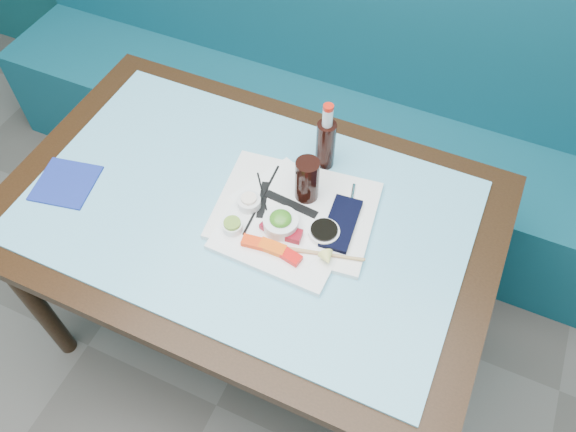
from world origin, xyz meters
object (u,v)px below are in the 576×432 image
at_px(cola_glass, 307,180).
at_px(blue_napkin, 66,183).
at_px(sashimi_plate, 280,237).
at_px(seaweed_bowl, 281,223).
at_px(serving_tray, 295,210).
at_px(booth_bench, 342,117).
at_px(cola_bottle_body, 326,145).
at_px(dining_table, 248,227).

xyz_separation_m(cola_glass, blue_napkin, (-0.66, -0.23, -0.08)).
bearing_deg(blue_napkin, sashimi_plate, 7.09).
bearing_deg(seaweed_bowl, serving_tray, 82.41).
distance_m(seaweed_bowl, cola_glass, 0.14).
relative_size(sashimi_plate, blue_napkin, 2.03).
height_order(serving_tray, cola_glass, cola_glass).
relative_size(booth_bench, sashimi_plate, 9.00).
height_order(booth_bench, seaweed_bowl, booth_bench).
bearing_deg(serving_tray, sashimi_plate, -97.29).
bearing_deg(booth_bench, cola_bottle_body, -77.05).
distance_m(serving_tray, blue_napkin, 0.67).
distance_m(sashimi_plate, cola_glass, 0.17).
xyz_separation_m(serving_tray, seaweed_bowl, (-0.01, -0.07, 0.03)).
bearing_deg(sashimi_plate, dining_table, 159.78).
bearing_deg(blue_napkin, serving_tray, 15.39).
height_order(cola_bottle_body, blue_napkin, cola_bottle_body).
xyz_separation_m(sashimi_plate, cola_bottle_body, (0.01, 0.30, 0.07)).
height_order(dining_table, serving_tray, serving_tray).
relative_size(cola_glass, blue_napkin, 0.84).
relative_size(booth_bench, serving_tray, 6.93).
bearing_deg(serving_tray, seaweed_bowl, -104.51).
bearing_deg(seaweed_bowl, cola_glass, 81.25).
xyz_separation_m(booth_bench, cola_glass, (0.14, -0.74, 0.47)).
height_order(sashimi_plate, blue_napkin, sashimi_plate).
relative_size(dining_table, seaweed_bowl, 14.57).
bearing_deg(sashimi_plate, seaweed_bowl, 113.89).
bearing_deg(blue_napkin, cola_glass, 19.52).
distance_m(booth_bench, sashimi_plate, 0.98).
xyz_separation_m(serving_tray, cola_bottle_body, (0.01, 0.20, 0.07)).
height_order(serving_tray, blue_napkin, serving_tray).
distance_m(dining_table, cola_glass, 0.25).
bearing_deg(booth_bench, seaweed_bowl, -82.10).
height_order(sashimi_plate, cola_bottle_body, cola_bottle_body).
height_order(booth_bench, cola_bottle_body, booth_bench).
relative_size(serving_tray, blue_napkin, 2.64).
bearing_deg(seaweed_bowl, sashimi_plate, -67.77).
bearing_deg(sashimi_plate, blue_napkin, -171.24).
distance_m(cola_bottle_body, blue_napkin, 0.76).
relative_size(dining_table, blue_napkin, 8.53).
height_order(dining_table, sashimi_plate, sashimi_plate).
xyz_separation_m(booth_bench, dining_table, (0.00, -0.84, 0.29)).
height_order(serving_tray, cola_bottle_body, cola_bottle_body).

